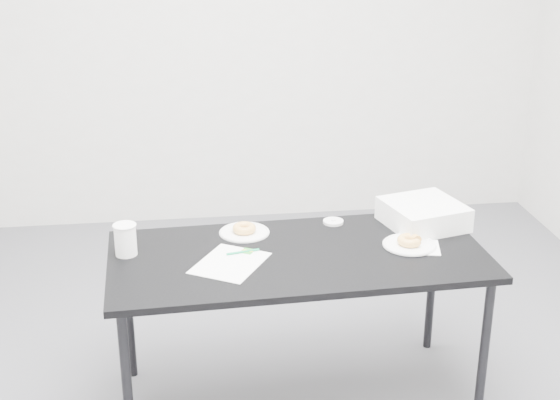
{
  "coord_description": "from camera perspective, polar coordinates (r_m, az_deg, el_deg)",
  "views": [
    {
      "loc": [
        -0.3,
        -2.81,
        1.99
      ],
      "look_at": [
        0.07,
        0.02,
        0.88
      ],
      "focal_mm": 50.0,
      "sensor_mm": 36.0,
      "label": 1
    }
  ],
  "objects": [
    {
      "name": "floor",
      "position": [
        3.46,
        -1.09,
        -13.83
      ],
      "size": [
        4.0,
        4.0,
        0.0
      ],
      "primitive_type": "plane",
      "color": "#4F4F54",
      "rests_on": "ground"
    },
    {
      "name": "wall_back",
      "position": [
        4.87,
        -3.91,
        13.68
      ],
      "size": [
        4.0,
        0.02,
        2.7
      ],
      "primitive_type": "cube",
      "color": "silver",
      "rests_on": "floor"
    },
    {
      "name": "table",
      "position": [
        3.11,
        1.33,
        -4.77
      ],
      "size": [
        1.51,
        0.76,
        0.68
      ],
      "rotation": [
        0.0,
        0.0,
        0.04
      ],
      "color": "black",
      "rests_on": "floor"
    },
    {
      "name": "scorecard",
      "position": [
        3.01,
        -3.68,
        -4.62
      ],
      "size": [
        0.34,
        0.36,
        0.0
      ],
      "primitive_type": "cube",
      "rotation": [
        0.0,
        0.0,
        -0.54
      ],
      "color": "white",
      "rests_on": "table"
    },
    {
      "name": "logo_patch",
      "position": [
        3.09,
        -2.39,
        -3.75
      ],
      "size": [
        0.06,
        0.06,
        0.0
      ],
      "primitive_type": "cube",
      "rotation": [
        0.0,
        0.0,
        -0.54
      ],
      "color": "green",
      "rests_on": "scorecard"
    },
    {
      "name": "pen",
      "position": [
        3.08,
        -2.74,
        -3.81
      ],
      "size": [
        0.13,
        0.04,
        0.01
      ],
      "primitive_type": "cylinder",
      "rotation": [
        0.0,
        1.57,
        0.22
      ],
      "color": "#0C8851",
      "rests_on": "scorecard"
    },
    {
      "name": "napkin",
      "position": [
        3.18,
        10.24,
        -3.41
      ],
      "size": [
        0.18,
        0.18,
        0.0
      ],
      "primitive_type": "cube",
      "rotation": [
        0.0,
        0.0,
        -0.23
      ],
      "color": "white",
      "rests_on": "table"
    },
    {
      "name": "plate_near",
      "position": [
        3.18,
        9.44,
        -3.25
      ],
      "size": [
        0.21,
        0.21,
        0.01
      ],
      "primitive_type": "cylinder",
      "color": "white",
      "rests_on": "napkin"
    },
    {
      "name": "donut_near",
      "position": [
        3.18,
        9.46,
        -2.93
      ],
      "size": [
        0.13,
        0.13,
        0.03
      ],
      "primitive_type": "torus",
      "rotation": [
        0.0,
        0.0,
        -0.37
      ],
      "color": "gold",
      "rests_on": "plate_near"
    },
    {
      "name": "plate_far",
      "position": [
        3.26,
        -2.63,
        -2.39
      ],
      "size": [
        0.21,
        0.21,
        0.01
      ],
      "primitive_type": "cylinder",
      "color": "white",
      "rests_on": "table"
    },
    {
      "name": "donut_far",
      "position": [
        3.26,
        -2.63,
        -2.08
      ],
      "size": [
        0.12,
        0.12,
        0.03
      ],
      "primitive_type": "torus",
      "rotation": [
        0.0,
        0.0,
        0.29
      ],
      "color": "gold",
      "rests_on": "plate_far"
    },
    {
      "name": "coffee_cup",
      "position": [
        3.1,
        -11.24,
        -2.86
      ],
      "size": [
        0.09,
        0.09,
        0.13
      ],
      "primitive_type": "cylinder",
      "color": "white",
      "rests_on": "table"
    },
    {
      "name": "cup_lid",
      "position": [
        3.37,
        3.92,
        -1.59
      ],
      "size": [
        0.09,
        0.09,
        0.01
      ],
      "primitive_type": "cylinder",
      "color": "silver",
      "rests_on": "table"
    },
    {
      "name": "bakery_box",
      "position": [
        3.38,
        10.44,
        -1.02
      ],
      "size": [
        0.37,
        0.37,
        0.1
      ],
      "primitive_type": "cube",
      "rotation": [
        0.0,
        0.0,
        0.26
      ],
      "color": "white",
      "rests_on": "table"
    }
  ]
}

